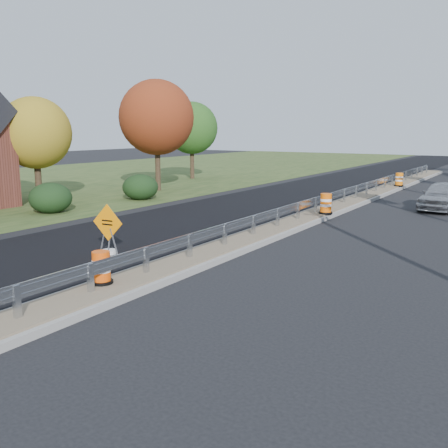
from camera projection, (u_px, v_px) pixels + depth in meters
The scene contains 15 objects.
ground at pixel (253, 240), 18.67m from camera, with size 140.00×140.00×0.00m, color black.
grass_verge_near at pixel (52, 182), 39.65m from camera, with size 30.00×120.00×0.03m, color #2F451D.
milled_overlay at pixel (271, 200), 29.28m from camera, with size 7.20×120.00×0.01m, color black.
median at pixel (331, 209), 25.27m from camera, with size 1.60×55.00×0.23m.
guardrail at pixel (338, 195), 25.99m from camera, with size 0.10×46.15×0.72m.
hedge_mid at pixel (50, 198), 24.62m from camera, with size 2.09×2.09×1.52m, color black.
hedge_north at pixel (140, 187), 29.32m from camera, with size 2.09×2.09×1.52m, color black.
tree_near_yellow at pixel (35, 133), 27.55m from camera, with size 3.96×3.96×5.88m.
tree_near_red at pixel (157, 118), 32.93m from camera, with size 4.95×4.95×7.35m.
tree_near_back at pixel (192, 128), 41.26m from camera, with size 4.29×4.29×6.37m.
caution_sign at pixel (108, 242), 16.49m from camera, with size 1.22×0.51×1.68m.
barrel_median_near at pixel (101, 268), 12.59m from camera, with size 0.57×0.57×0.83m.
barrel_median_mid at pixel (326, 204), 23.11m from camera, with size 0.64×0.64×0.94m.
barrel_median_far at pixel (399, 180), 34.48m from camera, with size 0.63×0.63×0.92m.
car_silver at pixel (443, 196), 25.65m from camera, with size 1.74×4.32×1.47m, color #A3A3A7.
Camera 1 is at (8.90, -15.96, 4.06)m, focal length 40.00 mm.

